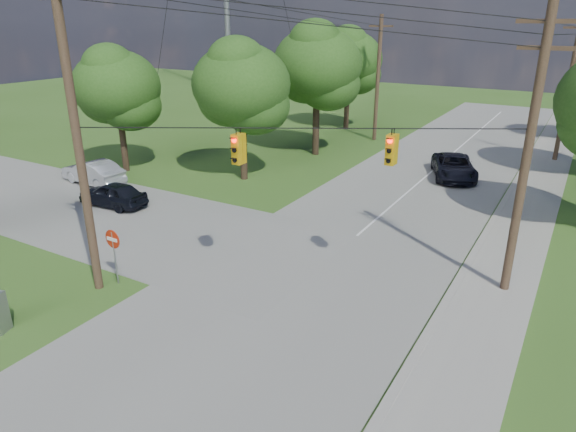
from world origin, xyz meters
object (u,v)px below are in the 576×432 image
Objects in this scene: do_not_enter_sign at (113,245)px; car_cross_silver at (93,172)px; pole_north_e at (568,89)px; pole_north_w at (378,78)px; car_main_north at (454,167)px; pole_ne at (528,150)px; pole_sw at (75,127)px; car_cross_dark at (113,194)px.

car_cross_silver is at bearing 144.82° from do_not_enter_sign.
pole_north_e and pole_north_w have the same top height.
car_main_north is 22.38m from do_not_enter_sign.
do_not_enter_sign is at bearing -151.90° from pole_ne.
pole_sw reaches higher than pole_north_w.
pole_north_w is 2.49× the size of car_cross_dark.
pole_ne is 15.35m from do_not_enter_sign.
pole_north_e is (-0.00, 22.00, -0.34)m from pole_ne.
pole_north_e is 1.00× the size of pole_north_w.
pole_north_e is at bearing 90.00° from pole_ne.
pole_north_e reaches higher than do_not_enter_sign.
do_not_enter_sign is at bearing 58.33° from car_cross_silver.
pole_north_w is at bearing 116.00° from car_main_north.
car_cross_silver is at bearing 176.93° from pole_ne.
pole_north_w is at bearing 180.00° from pole_north_e.
pole_north_w is 29.22m from do_not_enter_sign.
pole_sw is 2.98× the size of car_cross_dark.
car_main_north is (8.18, 21.56, -5.46)m from pole_sw.
car_cross_dark is 4.74m from car_cross_silver.
pole_north_w is 4.43× the size of do_not_enter_sign.
car_main_north reaches higher than car_cross_dark.
car_cross_dark is at bearing 134.63° from pole_sw.
pole_ne reaches higher than car_cross_dark.
pole_ne reaches higher than car_main_north.
do_not_enter_sign reaches higher than car_cross_dark.
car_cross_silver is 13.93m from do_not_enter_sign.
pole_north_w is (-13.90, 22.00, -0.34)m from pole_ne.
pole_ne is (13.50, 7.60, -0.76)m from pole_sw.
pole_ne is at bearing 91.92° from car_cross_silver.
car_cross_dark is (-20.09, -22.93, -4.41)m from pole_north_e.
pole_sw reaches higher than car_cross_dark.
pole_north_e is at bearing 135.92° from car_cross_dark.
pole_north_e is at bearing 35.65° from car_main_north.
do_not_enter_sign is at bearing -88.45° from pole_north_w.
pole_north_e is 2.20× the size of car_cross_silver.
car_cross_dark is (-6.59, 6.67, -5.51)m from pole_sw.
pole_north_w is at bearing 158.37° from car_cross_silver.
car_main_north is at bearing 110.87° from pole_ne.
car_cross_dark is (-20.09, -0.93, -4.75)m from pole_ne.
pole_sw is 4.63m from do_not_enter_sign.
pole_north_w reaches higher than car_main_north.
pole_north_e is 13.90m from pole_north_w.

